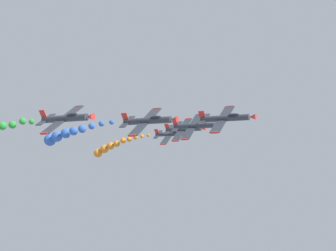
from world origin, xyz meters
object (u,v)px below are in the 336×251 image
airplane_lead (225,118)px  airplane_left_inner (195,126)px  airplane_right_outer (65,118)px  airplane_trailing (172,134)px  airplane_left_outer (184,129)px  airplane_right_inner (148,121)px

airplane_lead → airplane_left_inner: 12.97m
airplane_left_inner → airplane_right_outer: size_ratio=1.00×
airplane_right_outer → airplane_left_inner: bearing=162.1°
airplane_right_outer → airplane_trailing: airplane_trailing is taller
airplane_left_outer → airplane_right_outer: (38.88, -1.28, -0.99)m
airplane_left_outer → airplane_right_inner: bearing=15.4°
airplane_left_inner → airplane_right_inner: bearing=0.6°
airplane_right_outer → airplane_right_inner: bearing=136.1°
airplane_lead → airplane_right_outer: airplane_lead is taller
airplane_right_inner → airplane_trailing: airplane_trailing is taller
airplane_trailing → airplane_left_inner: bearing=39.2°
airplane_right_inner → airplane_trailing: (-38.75, -16.58, 0.65)m
airplane_left_inner → airplane_right_outer: 29.74m
airplane_right_inner → airplane_trailing: 42.15m
airplane_right_inner → airplane_right_outer: 13.43m
airplane_right_inner → airplane_left_outer: bearing=-164.6°
airplane_lead → airplane_trailing: size_ratio=1.00×
airplane_right_inner → airplane_right_outer: size_ratio=1.00×
airplane_left_outer → airplane_trailing: bearing=-138.2°
airplane_lead → airplane_right_outer: size_ratio=1.00×
airplane_lead → airplane_right_outer: 27.60m
airplane_right_outer → airplane_trailing: 48.97m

